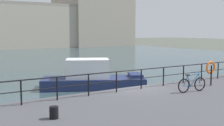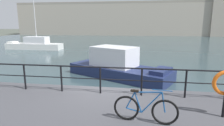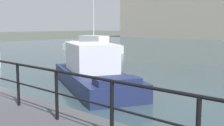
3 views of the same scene
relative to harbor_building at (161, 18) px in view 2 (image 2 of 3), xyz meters
The scene contains 7 objects.
ground_plane 59.34m from the harbor_building, 98.19° to the right, with size 240.00×240.00×0.00m, color #4C5147.
water_basin 30.03m from the harbor_building, 106.57° to the right, with size 80.00×60.00×0.01m, color #33474C.
harbor_building is the anchor object (origin of this frame).
moored_green_narrowboat 54.54m from the harbor_building, 98.87° to the right, with size 7.40×5.37×2.04m.
moored_red_daysailer 46.88m from the harbor_building, 117.81° to the right, with size 8.05×1.98×6.66m.
quay_railing 59.85m from the harbor_building, 97.36° to the right, with size 20.79×0.07×1.08m.
parked_bicycle 61.77m from the harbor_building, 96.31° to the right, with size 1.77×0.26×0.98m.
Camera 2 is at (1.43, -7.64, 3.56)m, focal length 30.14 mm.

